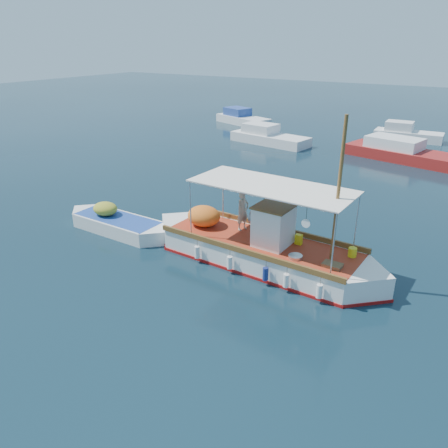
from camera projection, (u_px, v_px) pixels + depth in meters
The scene contains 7 objects.
ground at pixel (247, 262), 17.80m from camera, with size 160.00×160.00×0.00m, color black.
fishing_caique at pixel (259, 249), 17.64m from camera, with size 10.50×3.29×6.41m.
dinghy at pixel (117, 225), 20.64m from camera, with size 6.01×1.81×1.47m.
bg_boat_nw at pixel (268, 138), 37.85m from camera, with size 7.26×3.48×1.80m.
bg_boat_n at pixel (408, 154), 32.38m from camera, with size 10.09×4.89×1.80m.
bg_boat_far_w at pixel (242, 119), 46.59m from camera, with size 6.80×4.31×1.80m.
bg_boat_far_n at pixel (406, 135), 39.03m from camera, with size 5.80×2.25×1.80m.
Camera 1 is at (7.45, -13.92, 8.42)m, focal length 35.00 mm.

